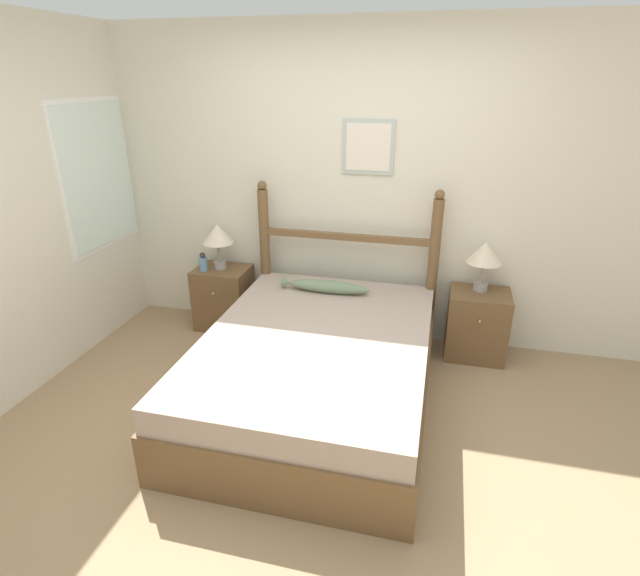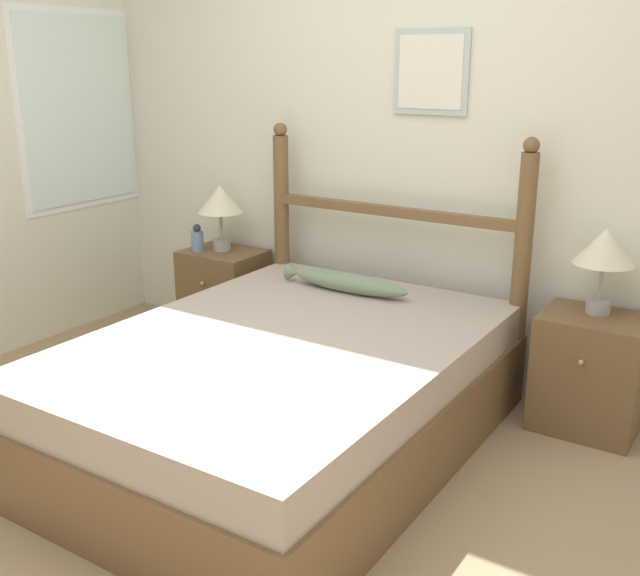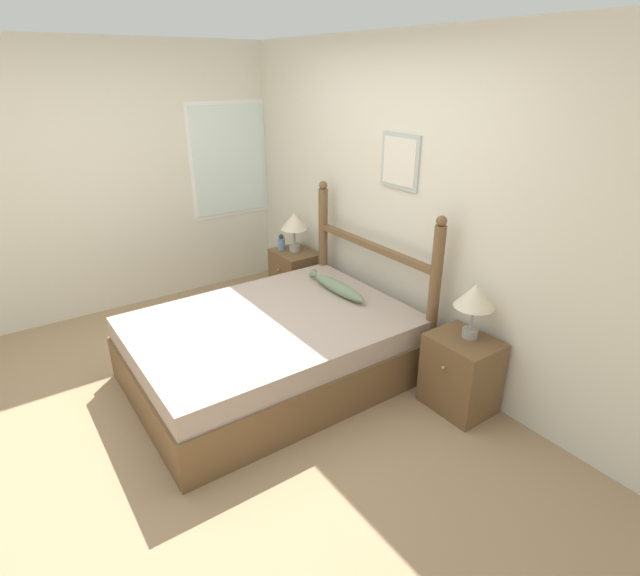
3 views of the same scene
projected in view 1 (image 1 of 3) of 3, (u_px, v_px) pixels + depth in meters
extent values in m
plane|color=#9E7F5B|center=(303.00, 455.00, 3.05)|extent=(16.00, 16.00, 0.00)
cube|color=beige|center=(358.00, 189.00, 4.09)|extent=(6.40, 0.06, 2.55)
cube|color=#ADB7B2|center=(368.00, 147.00, 3.90)|extent=(0.41, 0.02, 0.42)
cube|color=silver|center=(368.00, 147.00, 3.89)|extent=(0.35, 0.01, 0.36)
cube|color=white|center=(98.00, 176.00, 4.10)|extent=(0.01, 0.91, 1.21)
cube|color=silver|center=(99.00, 176.00, 4.10)|extent=(0.01, 0.83, 1.13)
cube|color=brown|center=(317.00, 379.00, 3.50)|extent=(1.52, 2.09, 0.35)
cube|color=tan|center=(316.00, 346.00, 3.39)|extent=(1.48, 2.05, 0.17)
cylinder|color=brown|center=(265.00, 261.00, 4.37)|extent=(0.09, 0.09, 1.27)
sphere|color=brown|center=(262.00, 185.00, 4.11)|extent=(0.08, 0.08, 0.08)
cylinder|color=brown|center=(432.00, 276.00, 4.05)|extent=(0.09, 0.09, 1.27)
sphere|color=brown|center=(440.00, 195.00, 3.79)|extent=(0.08, 0.08, 0.08)
cube|color=brown|center=(346.00, 237.00, 4.10)|extent=(1.43, 0.06, 0.05)
cube|color=brown|center=(224.00, 297.00, 4.52)|extent=(0.47, 0.37, 0.56)
sphere|color=tan|center=(213.00, 294.00, 4.30)|extent=(0.02, 0.02, 0.02)
cube|color=brown|center=(477.00, 324.00, 4.03)|extent=(0.47, 0.37, 0.56)
sphere|color=tan|center=(480.00, 322.00, 3.81)|extent=(0.02, 0.02, 0.02)
cylinder|color=gray|center=(220.00, 265.00, 4.41)|extent=(0.11, 0.11, 0.07)
cylinder|color=gray|center=(219.00, 252.00, 4.37)|extent=(0.02, 0.02, 0.17)
cone|color=beige|center=(217.00, 234.00, 4.30)|extent=(0.27, 0.27, 0.17)
cylinder|color=gray|center=(480.00, 286.00, 3.96)|extent=(0.11, 0.11, 0.07)
cylinder|color=gray|center=(482.00, 273.00, 3.91)|extent=(0.02, 0.02, 0.17)
cone|color=beige|center=(485.00, 252.00, 3.84)|extent=(0.27, 0.27, 0.17)
cylinder|color=#668CB2|center=(203.00, 264.00, 4.35)|extent=(0.08, 0.08, 0.12)
sphere|color=#333338|center=(202.00, 255.00, 4.32)|extent=(0.05, 0.05, 0.05)
ellipsoid|color=gray|center=(329.00, 287.00, 4.00)|extent=(0.66, 0.13, 0.10)
cone|color=gray|center=(286.00, 282.00, 4.08)|extent=(0.06, 0.09, 0.09)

